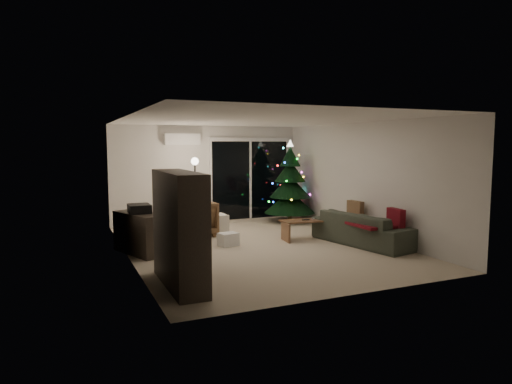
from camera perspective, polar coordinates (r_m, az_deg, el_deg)
room at (r=10.55m, az=-0.81°, el=0.51°), size 6.50×7.51×2.60m
bookshelf at (r=6.54m, az=-11.27°, el=-4.71°), size 1.07×1.66×1.64m
media_cabinet at (r=8.75m, az=-14.30°, el=-5.01°), size 0.85×1.30×0.76m
stereo at (r=8.67m, az=-14.38°, el=-2.02°), size 0.38×0.46×0.16m
armchair at (r=10.17m, az=-7.76°, el=-3.31°), size 0.92×0.95×0.78m
ottoman at (r=10.41m, az=-5.12°, el=-4.02°), size 0.52×0.52×0.44m
cardboard_box_a at (r=9.28m, az=-8.05°, el=-5.69°), size 0.44×0.35×0.30m
cardboard_box_b at (r=9.18m, az=-3.50°, el=-5.92°), size 0.42×0.35×0.26m
side_table at (r=11.82m, az=-6.67°, el=-2.74°), size 0.50×0.50×0.48m
floor_lamp at (r=10.90m, az=-7.60°, el=-0.37°), size 0.26×0.26×1.65m
sofa at (r=9.53m, az=13.33°, el=-4.44°), size 1.26×2.34×0.65m
sofa_throw at (r=9.44m, az=12.87°, el=-3.63°), size 0.69×1.59×0.05m
cushion_a at (r=10.15m, az=12.30°, el=-2.29°), size 0.16×0.43×0.43m
cushion_b at (r=9.14m, az=17.07°, el=-3.32°), size 0.16×0.43×0.43m
coffee_table at (r=9.87m, az=6.98°, el=-4.64°), size 1.36×0.61×0.42m
remote_a at (r=9.76m, az=6.24°, el=-3.45°), size 0.16×0.05×0.02m
remote_b at (r=9.93m, az=7.35°, el=-3.31°), size 0.16×0.09×0.02m
christmas_tree at (r=11.88m, az=4.27°, el=1.37°), size 1.71×1.71×2.14m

